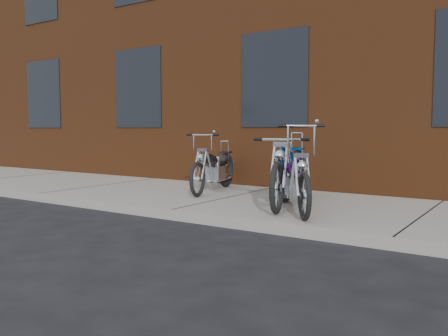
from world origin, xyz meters
The scene contains 6 objects.
ground centered at (0.00, 0.00, 0.00)m, with size 120.00×120.00×0.00m, color #222326.
sidewalk centered at (0.00, 1.50, 0.07)m, with size 22.00×3.00×0.15m, color gray.
building_brick centered at (0.00, 8.00, 4.00)m, with size 22.00×10.00×8.00m, color #613014.
chopper_purple centered at (1.40, 0.94, 0.53)m, with size 1.32×1.75×1.18m.
chopper_blue centered at (1.13, 1.39, 0.59)m, with size 0.86×2.36×1.06m.
chopper_third centered at (-0.63, 1.94, 0.52)m, with size 0.69×2.00×1.04m.
Camera 1 is at (4.24, -5.00, 1.27)m, focal length 38.00 mm.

